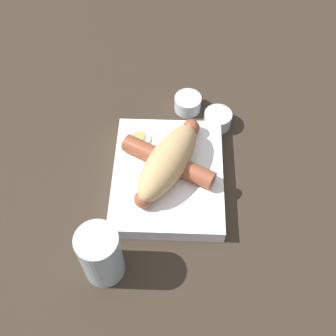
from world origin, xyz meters
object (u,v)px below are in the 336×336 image
object	(u,v)px
food_tray	(168,176)
sausage	(169,161)
condiment_cup_near	(217,120)
condiment_cup_far	(188,104)
bread_roll	(170,159)
drink_glass	(101,255)

from	to	relation	value
food_tray	sausage	world-z (taller)	sausage
condiment_cup_near	condiment_cup_far	bearing A→B (deg)	-124.49
sausage	condiment_cup_far	bearing A→B (deg)	168.73
food_tray	condiment_cup_near	world-z (taller)	condiment_cup_near
condiment_cup_far	bread_roll	bearing A→B (deg)	-10.44
sausage	drink_glass	xyz separation A→B (m)	(0.17, -0.09, 0.01)
sausage	condiment_cup_far	world-z (taller)	sausage
food_tray	sausage	size ratio (longest dim) A/B	1.27
condiment_cup_far	food_tray	bearing A→B (deg)	-10.95
bread_roll	condiment_cup_near	xyz separation A→B (m)	(-0.12, 0.09, -0.04)
food_tray	bread_roll	bearing A→B (deg)	151.17
food_tray	drink_glass	world-z (taller)	drink_glass
food_tray	condiment_cup_near	distance (m)	0.15
condiment_cup_near	food_tray	bearing A→B (deg)	-34.49
food_tray	bread_roll	distance (m)	0.04
condiment_cup_near	condiment_cup_far	xyz separation A→B (m)	(-0.04, -0.06, 0.00)
food_tray	condiment_cup_far	distance (m)	0.17
drink_glass	bread_roll	bearing A→B (deg)	151.00
sausage	condiment_cup_far	xyz separation A→B (m)	(-0.16, 0.03, -0.03)
bread_roll	condiment_cup_near	distance (m)	0.16
sausage	food_tray	bearing A→B (deg)	-5.87
bread_roll	sausage	distance (m)	0.01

